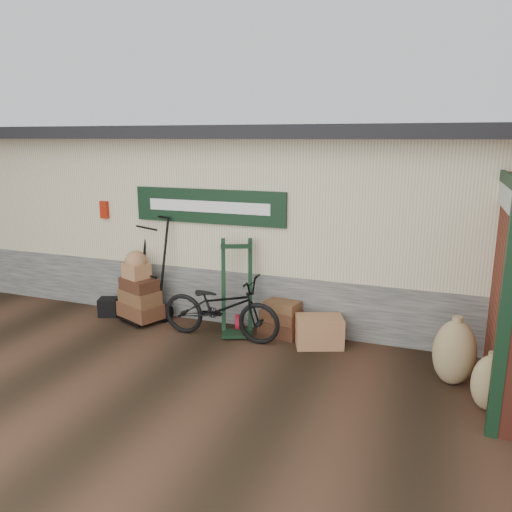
{
  "coord_description": "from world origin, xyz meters",
  "views": [
    {
      "loc": [
        3.16,
        -6.19,
        3.03
      ],
      "look_at": [
        0.53,
        0.9,
        1.22
      ],
      "focal_mm": 35.0,
      "sensor_mm": 36.0,
      "label": 1
    }
  ],
  "objects": [
    {
      "name": "station_building",
      "position": [
        -0.01,
        2.74,
        1.61
      ],
      "size": [
        14.4,
        4.1,
        3.2
      ],
      "color": "#4C4C47",
      "rests_on": "ground"
    },
    {
      "name": "bicycle",
      "position": [
        0.14,
        0.39,
        0.56
      ],
      "size": [
        0.69,
        1.92,
        1.11
      ],
      "primitive_type": "imported",
      "rotation": [
        0.0,
        0.0,
        1.58
      ],
      "color": "black",
      "rests_on": "ground"
    },
    {
      "name": "ground",
      "position": [
        0.0,
        0.0,
        0.0
      ],
      "size": [
        80.0,
        80.0,
        0.0
      ],
      "primitive_type": "plane",
      "color": "black",
      "rests_on": "ground"
    },
    {
      "name": "green_barrow",
      "position": [
        0.31,
        0.65,
        0.75
      ],
      "size": [
        0.67,
        0.62,
        1.5
      ],
      "primitive_type": null,
      "rotation": [
        0.0,
        0.0,
        0.37
      ],
      "color": "black",
      "rests_on": "ground"
    },
    {
      "name": "porter_trolley",
      "position": [
        -1.34,
        0.76,
        0.9
      ],
      "size": [
        1.09,
        0.97,
        1.8
      ],
      "primitive_type": null,
      "rotation": [
        0.0,
        0.0,
        -0.39
      ],
      "color": "black",
      "rests_on": "ground"
    },
    {
      "name": "burlap_sack_left",
      "position": [
        3.48,
        0.05,
        0.42
      ],
      "size": [
        0.62,
        0.55,
        0.84
      ],
      "primitive_type": "ellipsoid",
      "rotation": [
        0.0,
        0.0,
        0.24
      ],
      "color": "#937B4F",
      "rests_on": "ground"
    },
    {
      "name": "wicker_hamper",
      "position": [
        1.63,
        0.63,
        0.22
      ],
      "size": [
        0.8,
        0.66,
        0.45
      ],
      "primitive_type": "cube",
      "rotation": [
        0.0,
        0.0,
        0.37
      ],
      "color": "brown",
      "rests_on": "ground"
    },
    {
      "name": "black_trunk",
      "position": [
        -2.09,
        0.61,
        0.16
      ],
      "size": [
        0.39,
        0.36,
        0.31
      ],
      "primitive_type": "cube",
      "rotation": [
        0.0,
        0.0,
        0.34
      ],
      "color": "black",
      "rests_on": "ground"
    },
    {
      "name": "suitcase_stack",
      "position": [
        0.97,
        0.84,
        0.28
      ],
      "size": [
        0.72,
        0.54,
        0.57
      ],
      "primitive_type": null,
      "rotation": [
        0.0,
        0.0,
        -0.23
      ],
      "color": "#3B2512",
      "rests_on": "ground"
    },
    {
      "name": "burlap_sack_right",
      "position": [
        3.85,
        -0.47,
        0.33
      ],
      "size": [
        0.5,
        0.46,
        0.66
      ],
      "primitive_type": "ellipsoid",
      "rotation": [
        0.0,
        0.0,
        0.32
      ],
      "color": "#937B4F",
      "rests_on": "ground"
    }
  ]
}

